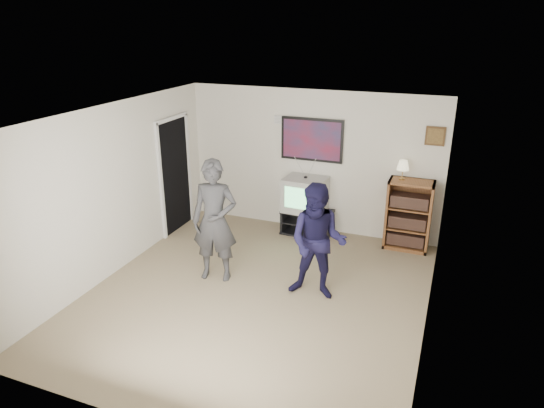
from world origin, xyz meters
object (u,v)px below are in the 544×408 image
Objects in this scene: crt_television at (305,194)px; person_short at (318,242)px; bookshelf at (408,215)px; person_tall at (215,221)px; media_stand at (307,222)px.

person_short reaches higher than crt_television.
crt_television is at bearing 108.90° from person_short.
bookshelf is (1.76, 0.05, -0.15)m from crt_television.
person_tall reaches higher than bookshelf.
crt_television is 2.09m from person_short.
person_tall is at bearing -106.70° from crt_television.
media_stand is 2.23m from person_tall.
bookshelf is at bearing 27.39° from person_tall.
person_tall reaches higher than media_stand.
bookshelf is 0.65× the size of person_tall.
person_short is at bearing -64.38° from crt_television.
crt_television is 0.39× the size of person_tall.
person_short is at bearing -10.26° from person_tall.
crt_television is at bearing -178.37° from bookshelf.
crt_television is at bearing -178.07° from media_stand.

